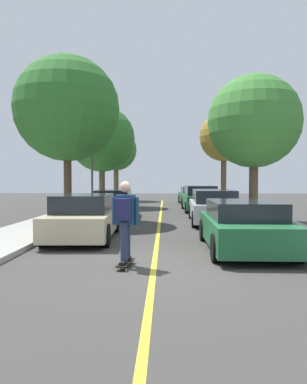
{
  "coord_description": "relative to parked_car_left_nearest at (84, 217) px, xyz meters",
  "views": [
    {
      "loc": [
        0.23,
        -7.77,
        1.85
      ],
      "look_at": [
        -0.18,
        5.21,
        1.39
      ],
      "focal_mm": 33.99,
      "sensor_mm": 36.0,
      "label": 1
    }
  ],
  "objects": [
    {
      "name": "street_tree_left_nearest",
      "position": [
        -1.67,
        4.32,
        4.17
      ],
      "size": [
        4.48,
        4.48,
        6.95
      ],
      "color": "#4C3823",
      "rests_on": "sidewalk_left"
    },
    {
      "name": "streetlamp",
      "position": [
        -1.75,
        9.96,
        2.39
      ],
      "size": [
        0.36,
        0.24,
        5.04
      ],
      "color": "#38383D",
      "rests_on": "sidewalk_left"
    },
    {
      "name": "parked_car_left_near",
      "position": [
        -0.0,
        6.47,
        -0.01
      ],
      "size": [
        1.93,
        4.04,
        1.33
      ],
      "color": "maroon",
      "rests_on": "ground"
    },
    {
      "name": "parked_car_right_near",
      "position": [
        4.55,
        4.31,
        0.03
      ],
      "size": [
        2.06,
        4.72,
        1.4
      ],
      "color": "#B7B7BC",
      "rests_on": "ground"
    },
    {
      "name": "parked_car_right_farthest",
      "position": [
        4.55,
        15.92,
        -0.02
      ],
      "size": [
        2.0,
        4.48,
        1.3
      ],
      "color": "#1E5B33",
      "rests_on": "ground"
    },
    {
      "name": "street_tree_right_nearest",
      "position": [
        6.22,
        4.2,
        3.57
      ],
      "size": [
        3.87,
        3.87,
        6.05
      ],
      "color": "brown",
      "rests_on": "sidewalk_right"
    },
    {
      "name": "skateboard",
      "position": [
        1.68,
        -3.57,
        -0.58
      ],
      "size": [
        0.33,
        0.86,
        0.1
      ],
      "color": "black",
      "rests_on": "ground"
    },
    {
      "name": "parked_car_right_far",
      "position": [
        4.55,
        10.07,
        0.05
      ],
      "size": [
        2.01,
        4.47,
        1.47
      ],
      "color": "#1E5B33",
      "rests_on": "ground"
    },
    {
      "name": "skateboarder",
      "position": [
        1.67,
        -3.61,
        0.4
      ],
      "size": [
        0.59,
        0.71,
        1.7
      ],
      "color": "black",
      "rests_on": "skateboard"
    },
    {
      "name": "parked_car_left_nearest",
      "position": [
        0.0,
        0.0,
        0.0
      ],
      "size": [
        2.03,
        4.29,
        1.37
      ],
      "color": "#BCAD89",
      "rests_on": "ground"
    },
    {
      "name": "street_tree_right_near",
      "position": [
        6.22,
        11.99,
        3.82
      ],
      "size": [
        3.08,
        3.08,
        5.92
      ],
      "color": "brown",
      "rests_on": "sidewalk_right"
    },
    {
      "name": "street_tree_left_near",
      "position": [
        -1.67,
        12.81,
        3.83
      ],
      "size": [
        4.36,
        4.36,
        6.56
      ],
      "color": "brown",
      "rests_on": "sidewalk_left"
    },
    {
      "name": "street_tree_left_far",
      "position": [
        -1.67,
        19.76,
        3.65
      ],
      "size": [
        3.52,
        3.52,
        5.97
      ],
      "color": "brown",
      "rests_on": "sidewalk_left"
    },
    {
      "name": "center_line",
      "position": [
        2.28,
        0.64,
        -0.66
      ],
      "size": [
        0.12,
        39.2,
        0.01
      ],
      "primitive_type": "cube",
      "color": "gold",
      "rests_on": "ground"
    },
    {
      "name": "parked_car_right_nearest",
      "position": [
        4.55,
        -1.64,
        -0.03
      ],
      "size": [
        2.01,
        4.26,
        1.28
      ],
      "color": "#1E5B33",
      "rests_on": "ground"
    },
    {
      "name": "ground",
      "position": [
        2.28,
        -3.36,
        -0.67
      ],
      "size": [
        80.0,
        80.0,
        0.0
      ],
      "primitive_type": "plane",
      "color": "#3D3A38"
    }
  ]
}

